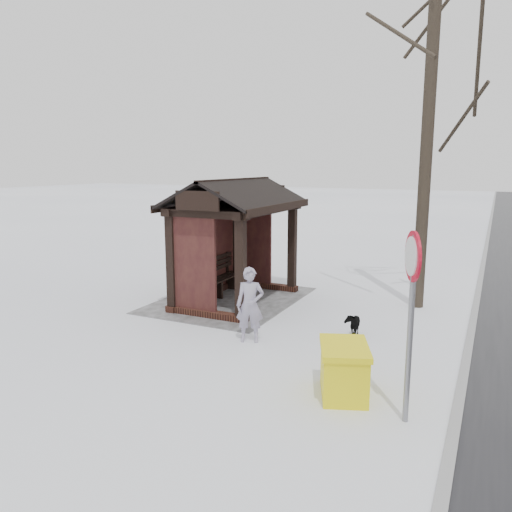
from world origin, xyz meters
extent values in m
plane|color=white|center=(0.00, 0.00, 0.00)|extent=(120.00, 120.00, 0.00)
cube|color=gray|center=(0.00, 5.50, 0.01)|extent=(120.00, 0.15, 0.06)
cube|color=#97979D|center=(0.00, -0.20, 0.01)|extent=(4.20, 3.20, 0.02)
cube|color=#3C1D16|center=(0.00, -0.90, 0.08)|extent=(3.30, 0.22, 0.16)
cube|color=#3C1D16|center=(-1.50, 0.00, 0.08)|extent=(0.22, 2.10, 0.16)
cube|color=#3C1D16|center=(1.50, 0.00, 0.08)|extent=(0.22, 2.10, 0.16)
cube|color=black|center=(-1.50, 0.90, 1.15)|extent=(0.20, 0.20, 2.30)
cube|color=black|center=(1.50, 0.90, 1.15)|extent=(0.20, 0.20, 2.30)
cube|color=black|center=(-1.50, -0.90, 1.15)|extent=(0.20, 0.20, 2.30)
cube|color=black|center=(1.50, -0.90, 1.15)|extent=(0.20, 0.20, 2.30)
cube|color=black|center=(0.00, -0.90, 1.23)|extent=(2.80, 0.08, 2.14)
cube|color=black|center=(-1.50, -0.31, 1.23)|extent=(0.08, 1.17, 2.14)
cube|color=black|center=(1.50, -0.31, 1.23)|extent=(0.08, 1.17, 2.14)
cube|color=black|center=(0.00, 0.90, 2.36)|extent=(3.40, 0.20, 0.18)
cube|color=black|center=(0.00, -0.90, 2.36)|extent=(3.40, 0.20, 0.18)
cylinder|color=black|center=(-1.50, 4.20, 4.28)|extent=(0.29, 0.29, 8.55)
imported|color=#9991AB|center=(2.47, 1.61, 0.74)|extent=(0.52, 0.63, 1.48)
imported|color=black|center=(1.35, 3.35, 0.27)|extent=(0.68, 0.40, 0.53)
cube|color=yellow|center=(3.93, 3.90, 0.35)|extent=(1.14, 0.95, 0.70)
cube|color=yellow|center=(3.93, 3.90, 0.74)|extent=(1.21, 1.02, 0.09)
cylinder|color=slate|center=(4.33, 4.88, 1.27)|extent=(0.08, 0.08, 2.55)
cylinder|color=red|center=(4.33, 4.86, 2.27)|extent=(0.62, 0.30, 0.66)
cylinder|color=white|center=(4.33, 4.84, 2.27)|extent=(0.48, 0.24, 0.51)
camera|label=1|loc=(10.83, 5.77, 3.43)|focal=35.00mm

